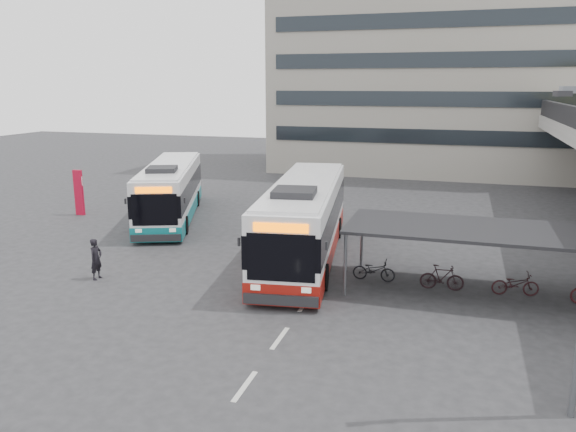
% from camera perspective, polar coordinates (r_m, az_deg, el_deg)
% --- Properties ---
extents(ground, '(120.00, 120.00, 0.00)m').
position_cam_1_polar(ground, '(21.39, -4.77, -8.10)').
color(ground, '#28282B').
rests_on(ground, ground).
extents(bike_shelter, '(10.00, 4.00, 2.54)m').
position_cam_1_polar(bike_shelter, '(22.32, 18.86, -3.43)').
color(bike_shelter, '#595B60').
rests_on(bike_shelter, ground).
extents(office_block, '(30.00, 15.00, 25.00)m').
position_cam_1_polar(office_block, '(54.66, 16.28, 17.74)').
color(office_block, gray).
rests_on(office_block, ground).
extents(road_markings, '(0.15, 7.60, 0.01)m').
position_cam_1_polar(road_markings, '(18.01, -0.84, -12.30)').
color(road_markings, beige).
rests_on(road_markings, ground).
extents(bus_main, '(4.56, 13.07, 3.79)m').
position_cam_1_polar(bus_main, '(25.41, 1.69, -0.43)').
color(bus_main, white).
rests_on(bus_main, ground).
extents(bus_teal, '(6.63, 11.92, 3.49)m').
position_cam_1_polar(bus_teal, '(33.72, -11.81, 2.48)').
color(bus_teal, white).
rests_on(bus_teal, ground).
extents(pedestrian, '(0.43, 0.64, 1.70)m').
position_cam_1_polar(pedestrian, '(24.13, -18.92, -4.16)').
color(pedestrian, black).
rests_on(pedestrian, ground).
extents(sign_totem_north, '(0.60, 0.19, 2.75)m').
position_cam_1_polar(sign_totem_north, '(36.14, -20.48, 2.30)').
color(sign_totem_north, '#AF0A26').
rests_on(sign_totem_north, ground).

